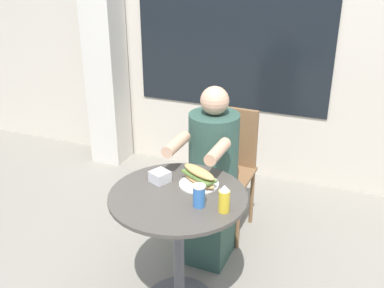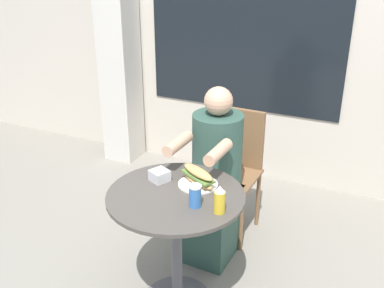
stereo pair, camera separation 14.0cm
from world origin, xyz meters
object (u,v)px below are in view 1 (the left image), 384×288
(cafe_table, at_px, (178,226))
(sandwich_on_plate, at_px, (199,178))
(diner_chair, at_px, (228,159))
(drink_cup, at_px, (199,196))
(condiment_bottle, at_px, (224,199))
(seated_diner, at_px, (211,185))

(cafe_table, bearing_deg, sandwich_on_plate, 64.34)
(diner_chair, relative_size, drink_cup, 7.58)
(cafe_table, bearing_deg, drink_cup, -24.78)
(sandwich_on_plate, relative_size, drink_cup, 2.03)
(cafe_table, xyz_separation_m, diner_chair, (0.00, 0.87, -0.00))
(cafe_table, xyz_separation_m, drink_cup, (0.14, -0.06, 0.25))
(diner_chair, bearing_deg, sandwich_on_plate, 96.30)
(cafe_table, xyz_separation_m, condiment_bottle, (0.27, -0.07, 0.26))
(cafe_table, relative_size, sandwich_on_plate, 3.07)
(seated_diner, xyz_separation_m, sandwich_on_plate, (0.06, -0.40, 0.26))
(drink_cup, bearing_deg, condiment_bottle, -0.77)
(cafe_table, xyz_separation_m, sandwich_on_plate, (0.06, 0.13, 0.23))
(diner_chair, height_order, condiment_bottle, diner_chair)
(seated_diner, xyz_separation_m, drink_cup, (0.14, -0.59, 0.28))
(diner_chair, xyz_separation_m, sandwich_on_plate, (0.06, -0.74, 0.24))
(seated_diner, height_order, drink_cup, seated_diner)
(sandwich_on_plate, relative_size, condiment_bottle, 1.63)
(cafe_table, bearing_deg, condiment_bottle, -13.91)
(cafe_table, height_order, condiment_bottle, condiment_bottle)
(sandwich_on_plate, distance_m, condiment_bottle, 0.29)
(cafe_table, height_order, seated_diner, seated_diner)
(drink_cup, relative_size, condiment_bottle, 0.80)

